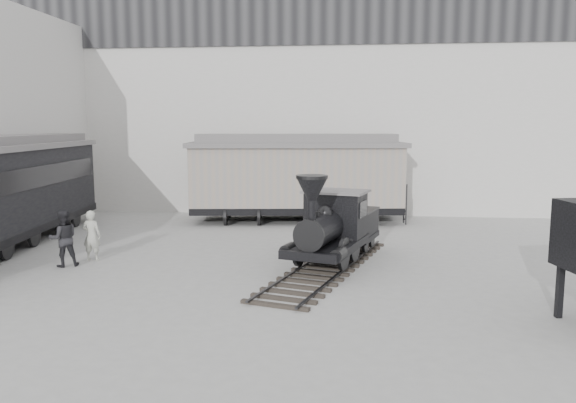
# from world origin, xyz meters

# --- Properties ---
(ground) EXTENTS (90.00, 90.00, 0.00)m
(ground) POSITION_xyz_m (0.00, 0.00, 0.00)
(ground) COLOR #9E9E9B
(north_wall) EXTENTS (34.00, 2.51, 11.00)m
(north_wall) POSITION_xyz_m (0.00, 14.98, 5.55)
(north_wall) COLOR silver
(north_wall) RESTS_ON ground
(locomotive) EXTENTS (3.98, 8.29, 2.87)m
(locomotive) POSITION_xyz_m (1.44, 4.06, 1.06)
(locomotive) COLOR #2F2824
(locomotive) RESTS_ON ground
(boxcar) EXTENTS (9.85, 4.12, 3.92)m
(boxcar) POSITION_xyz_m (-0.40, 11.81, 2.05)
(boxcar) COLOR black
(boxcar) RESTS_ON ground
(visitor_a) EXTENTS (0.60, 0.40, 1.63)m
(visitor_a) POSITION_xyz_m (-6.23, 3.76, 0.81)
(visitor_a) COLOR beige
(visitor_a) RESTS_ON ground
(visitor_b) EXTENTS (1.08, 1.02, 1.76)m
(visitor_b) POSITION_xyz_m (-6.75, 2.96, 0.88)
(visitor_b) COLOR #28282C
(visitor_b) RESTS_ON ground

